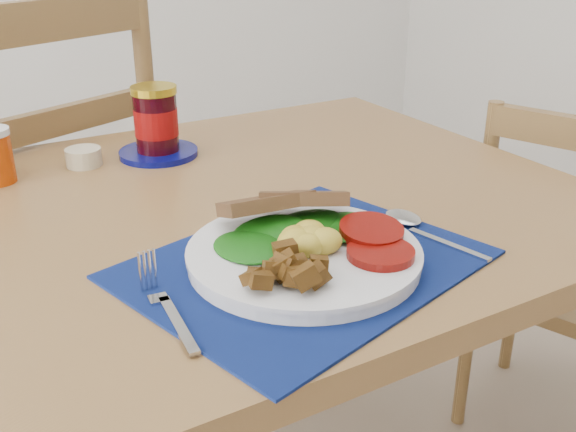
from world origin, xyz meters
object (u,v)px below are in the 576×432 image
Objects in this scene: chair_end at (565,242)px; jam_on_saucer at (156,125)px; chair_far at (46,181)px; breakfast_plate at (302,251)px.

chair_end is 0.90m from jam_on_saucer.
breakfast_plate is (0.15, -0.84, 0.15)m from chair_far.
chair_far is 8.52× the size of jam_on_saucer.
breakfast_plate is 0.51m from jam_on_saucer.
chair_end reaches higher than breakfast_plate.
jam_on_saucer is (-0.78, 0.33, 0.29)m from chair_end.
chair_far reaches higher than chair_end.
jam_on_saucer is at bearing 104.89° from breakfast_plate.
chair_end is at bearing -23.08° from jam_on_saucer.
chair_far is at bearing 115.28° from breakfast_plate.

